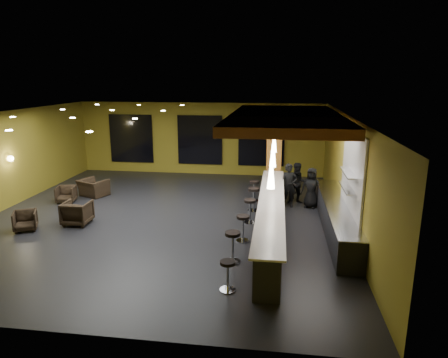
# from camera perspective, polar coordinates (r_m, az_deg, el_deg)

# --- Properties ---
(floor) EXTENTS (12.00, 13.00, 0.10)m
(floor) POSITION_cam_1_polar(r_m,az_deg,el_deg) (13.98, -8.47, -5.60)
(floor) COLOR black
(floor) RESTS_ON ground
(ceiling) EXTENTS (12.00, 13.00, 0.10)m
(ceiling) POSITION_cam_1_polar(r_m,az_deg,el_deg) (13.21, -9.04, 9.26)
(ceiling) COLOR black
(wall_back) EXTENTS (12.00, 0.10, 3.50)m
(wall_back) POSITION_cam_1_polar(r_m,az_deg,el_deg) (19.74, -3.40, 5.78)
(wall_back) COLOR olive
(wall_back) RESTS_ON floor
(wall_front) EXTENTS (12.00, 0.10, 3.50)m
(wall_front) POSITION_cam_1_polar(r_m,az_deg,el_deg) (7.72, -22.64, -9.15)
(wall_front) COLOR olive
(wall_front) RESTS_ON floor
(wall_right) EXTENTS (0.10, 13.00, 3.50)m
(wall_right) POSITION_cam_1_polar(r_m,az_deg,el_deg) (13.14, 17.48, 0.78)
(wall_right) COLOR olive
(wall_right) RESTS_ON floor
(wood_soffit) EXTENTS (3.60, 8.00, 0.28)m
(wood_soffit) POSITION_cam_1_polar(r_m,az_deg,el_deg) (13.67, 8.72, 8.63)
(wood_soffit) COLOR #97522C
(wood_soffit) RESTS_ON ceiling
(window_left) EXTENTS (2.20, 0.06, 2.40)m
(window_left) POSITION_cam_1_polar(r_m,az_deg,el_deg) (20.60, -13.10, 5.65)
(window_left) COLOR black
(window_left) RESTS_ON wall_back
(window_center) EXTENTS (2.20, 0.06, 2.40)m
(window_center) POSITION_cam_1_polar(r_m,az_deg,el_deg) (19.64, -3.46, 5.58)
(window_center) COLOR black
(window_center) RESTS_ON wall_back
(window_right) EXTENTS (2.20, 0.06, 2.40)m
(window_right) POSITION_cam_1_polar(r_m,az_deg,el_deg) (19.29, 5.35, 5.39)
(window_right) COLOR black
(window_right) RESTS_ON wall_back
(tile_backsplash) EXTENTS (0.06, 3.20, 2.40)m
(tile_backsplash) POSITION_cam_1_polar(r_m,az_deg,el_deg) (12.11, 17.91, 0.84)
(tile_backsplash) COLOR white
(tile_backsplash) RESTS_ON wall_right
(bar_counter) EXTENTS (0.60, 8.00, 1.00)m
(bar_counter) POSITION_cam_1_polar(r_m,az_deg,el_deg) (12.33, 6.70, -5.57)
(bar_counter) COLOR black
(bar_counter) RESTS_ON floor
(bar_top) EXTENTS (0.78, 8.10, 0.05)m
(bar_top) POSITION_cam_1_polar(r_m,az_deg,el_deg) (12.17, 6.77, -3.25)
(bar_top) COLOR silver
(bar_top) RESTS_ON bar_counter
(prep_counter) EXTENTS (0.70, 6.00, 0.86)m
(prep_counter) POSITION_cam_1_polar(r_m,az_deg,el_deg) (12.96, 15.65, -5.36)
(prep_counter) COLOR black
(prep_counter) RESTS_ON floor
(prep_top) EXTENTS (0.72, 6.00, 0.03)m
(prep_top) POSITION_cam_1_polar(r_m,az_deg,el_deg) (12.82, 15.79, -3.44)
(prep_top) COLOR silver
(prep_top) RESTS_ON prep_counter
(wall_shelf_lower) EXTENTS (0.30, 1.50, 0.03)m
(wall_shelf_lower) POSITION_cam_1_polar(r_m,az_deg,el_deg) (11.99, 17.26, -1.21)
(wall_shelf_lower) COLOR silver
(wall_shelf_lower) RESTS_ON wall_right
(wall_shelf_upper) EXTENTS (0.30, 1.50, 0.03)m
(wall_shelf_upper) POSITION_cam_1_polar(r_m,az_deg,el_deg) (11.88, 17.42, 0.88)
(wall_shelf_upper) COLOR silver
(wall_shelf_upper) RESTS_ON wall_right
(column) EXTENTS (0.60, 0.60, 3.50)m
(column) POSITION_cam_1_polar(r_m,az_deg,el_deg) (16.47, 7.18, 3.97)
(column) COLOR #A96A26
(column) RESTS_ON floor
(wall_sconce) EXTENTS (0.22, 0.22, 0.22)m
(wall_sconce) POSITION_cam_1_polar(r_m,az_deg,el_deg) (16.53, -28.21, 2.59)
(wall_sconce) COLOR #FFE5B2
(wall_sconce) RESTS_ON wall_left
(pendant_0) EXTENTS (0.20, 0.20, 0.70)m
(pendant_0) POSITION_cam_1_polar(r_m,az_deg,el_deg) (9.88, 6.76, 0.60)
(pendant_0) COLOR white
(pendant_0) RESTS_ON wood_soffit
(pendant_1) EXTENTS (0.20, 0.20, 0.70)m
(pendant_1) POSITION_cam_1_polar(r_m,az_deg,el_deg) (12.33, 7.00, 3.33)
(pendant_1) COLOR white
(pendant_1) RESTS_ON wood_soffit
(pendant_2) EXTENTS (0.20, 0.20, 0.70)m
(pendant_2) POSITION_cam_1_polar(r_m,az_deg,el_deg) (14.79, 7.17, 5.16)
(pendant_2) COLOR white
(pendant_2) RESTS_ON wood_soffit
(staff_a) EXTENTS (0.63, 0.44, 1.63)m
(staff_a) POSITION_cam_1_polar(r_m,az_deg,el_deg) (14.86, 9.24, -0.92)
(staff_a) COLOR black
(staff_a) RESTS_ON floor
(staff_b) EXTENTS (0.85, 0.72, 1.57)m
(staff_b) POSITION_cam_1_polar(r_m,az_deg,el_deg) (15.34, 10.50, -0.61)
(staff_b) COLOR black
(staff_b) RESTS_ON floor
(staff_c) EXTENTS (0.84, 0.68, 1.49)m
(staff_c) POSITION_cam_1_polar(r_m,az_deg,el_deg) (14.95, 12.36, -1.25)
(staff_c) COLOR black
(staff_c) RESTS_ON floor
(armchair_a) EXTENTS (0.91, 0.92, 0.62)m
(armchair_a) POSITION_cam_1_polar(r_m,az_deg,el_deg) (14.05, -26.53, -5.34)
(armchair_a) COLOR black
(armchair_a) RESTS_ON floor
(armchair_b) EXTENTS (0.84, 0.86, 0.77)m
(armchair_b) POSITION_cam_1_polar(r_m,az_deg,el_deg) (13.93, -20.23, -4.54)
(armchair_b) COLOR black
(armchair_b) RESTS_ON floor
(armchair_c) EXTENTS (0.81, 0.82, 0.63)m
(armchair_c) POSITION_cam_1_polar(r_m,az_deg,el_deg) (16.52, -21.63, -2.02)
(armchair_c) COLOR black
(armchair_c) RESTS_ON floor
(armchair_d) EXTENTS (1.32, 1.25, 0.68)m
(armchair_d) POSITION_cam_1_polar(r_m,az_deg,el_deg) (17.00, -18.17, -1.19)
(armchair_d) COLOR black
(armchair_d) RESTS_ON floor
(bar_stool_0) EXTENTS (0.36, 0.36, 0.72)m
(bar_stool_0) POSITION_cam_1_polar(r_m,az_deg,el_deg) (9.15, 0.52, -13.11)
(bar_stool_0) COLOR silver
(bar_stool_0) RESTS_ON floor
(bar_stool_1) EXTENTS (0.42, 0.42, 0.83)m
(bar_stool_1) POSITION_cam_1_polar(r_m,az_deg,el_deg) (10.41, 1.24, -9.13)
(bar_stool_1) COLOR silver
(bar_stool_1) RESTS_ON floor
(bar_stool_2) EXTENTS (0.40, 0.40, 0.79)m
(bar_stool_2) POSITION_cam_1_polar(r_m,az_deg,el_deg) (11.70, 2.73, -6.57)
(bar_stool_2) COLOR silver
(bar_stool_2) RESTS_ON floor
(bar_stool_3) EXTENTS (0.41, 0.41, 0.81)m
(bar_stool_3) POSITION_cam_1_polar(r_m,az_deg,el_deg) (13.13, 3.73, -4.17)
(bar_stool_3) COLOR silver
(bar_stool_3) RESTS_ON floor
(bar_stool_4) EXTENTS (0.43, 0.43, 0.86)m
(bar_stool_4) POSITION_cam_1_polar(r_m,az_deg,el_deg) (14.30, 4.27, -2.49)
(bar_stool_4) COLOR silver
(bar_stool_4) RESTS_ON floor
(bar_stool_5) EXTENTS (0.40, 0.40, 0.80)m
(bar_stool_5) POSITION_cam_1_polar(r_m,az_deg,el_deg) (15.48, 4.34, -1.32)
(bar_stool_5) COLOR silver
(bar_stool_5) RESTS_ON floor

